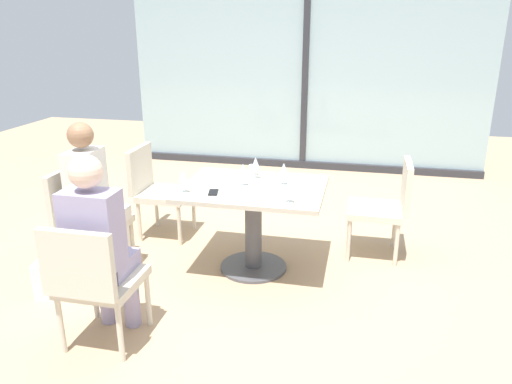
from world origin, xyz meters
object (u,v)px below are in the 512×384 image
(person_front_left, at_px, (99,240))
(wine_glass_2, at_px, (183,176))
(wine_glass_4, at_px, (289,186))
(person_side_end, at_px, (94,192))
(wine_glass_3, at_px, (284,169))
(chair_side_end, at_px, (84,215))
(dining_table_main, at_px, (253,209))
(chair_far_right, at_px, (387,203))
(chair_front_left, at_px, (93,278))
(wine_glass_1, at_px, (243,170))
(chair_far_left, at_px, (156,186))
(coffee_cup, at_px, (253,170))
(handbag_0, at_px, (56,279))
(wine_glass_0, at_px, (256,163))
(cell_phone_on_table, at_px, (213,192))

(person_front_left, xyz_separation_m, wine_glass_2, (0.22, 0.88, 0.16))
(wine_glass_4, bearing_deg, person_side_end, -179.42)
(person_front_left, distance_m, wine_glass_3, 1.57)
(chair_side_end, xyz_separation_m, person_front_left, (0.62, -0.82, 0.20))
(dining_table_main, height_order, wine_glass_3, wine_glass_3)
(dining_table_main, distance_m, chair_far_right, 1.18)
(chair_front_left, height_order, person_front_left, person_front_left)
(chair_far_right, distance_m, wine_glass_1, 1.31)
(wine_glass_2, bearing_deg, person_side_end, -174.98)
(dining_table_main, xyz_separation_m, wine_glass_1, (-0.08, 0.00, 0.33))
(wine_glass_1, height_order, wine_glass_2, same)
(dining_table_main, distance_m, chair_front_left, 1.45)
(dining_table_main, distance_m, wine_glass_1, 0.34)
(chair_far_left, relative_size, wine_glass_4, 4.70)
(coffee_cup, bearing_deg, handbag_0, -140.18)
(wine_glass_1, bearing_deg, wine_glass_0, 75.77)
(chair_far_left, relative_size, cell_phone_on_table, 6.04)
(wine_glass_3, bearing_deg, chair_far_left, 162.69)
(person_side_end, xyz_separation_m, person_front_left, (0.51, -0.82, 0.00))
(person_front_left, relative_size, coffee_cup, 14.00)
(person_front_left, height_order, handbag_0, person_front_left)
(dining_table_main, xyz_separation_m, chair_side_end, (-1.33, -0.33, -0.04))
(person_side_end, relative_size, person_front_left, 1.00)
(wine_glass_0, relative_size, coffee_cup, 2.06)
(chair_side_end, distance_m, handbag_0, 0.56)
(dining_table_main, relative_size, wine_glass_0, 6.15)
(chair_far_left, bearing_deg, chair_far_right, 0.00)
(wine_glass_2, height_order, coffee_cup, wine_glass_2)
(chair_side_end, bearing_deg, chair_far_left, 72.62)
(wine_glass_4, bearing_deg, chair_front_left, -138.05)
(chair_far_left, distance_m, coffee_cup, 1.06)
(person_side_end, height_order, wine_glass_3, person_side_end)
(dining_table_main, distance_m, chair_side_end, 1.37)
(chair_far_left, xyz_separation_m, coffee_cup, (1.00, -0.19, 0.28))
(chair_far_right, bearing_deg, wine_glass_3, -154.26)
(coffee_cup, bearing_deg, chair_side_end, -153.21)
(dining_table_main, xyz_separation_m, wine_glass_2, (-0.49, -0.27, 0.33))
(wine_glass_0, bearing_deg, person_side_end, -155.33)
(wine_glass_3, bearing_deg, wine_glass_4, -75.31)
(wine_glass_0, xyz_separation_m, cell_phone_on_table, (-0.24, -0.43, -0.13))
(chair_side_end, xyz_separation_m, wine_glass_0, (1.30, 0.55, 0.37))
(person_front_left, height_order, wine_glass_3, person_front_left)
(chair_far_left, xyz_separation_m, chair_far_right, (2.14, 0.00, 0.00))
(wine_glass_1, height_order, handbag_0, wine_glass_1)
(chair_side_end, height_order, person_front_left, person_front_left)
(person_front_left, height_order, wine_glass_0, person_front_left)
(wine_glass_1, bearing_deg, wine_glass_3, 15.81)
(chair_far_right, bearing_deg, cell_phone_on_table, -151.88)
(chair_far_left, relative_size, coffee_cup, 9.67)
(person_front_left, xyz_separation_m, wine_glass_4, (1.05, 0.84, 0.16))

